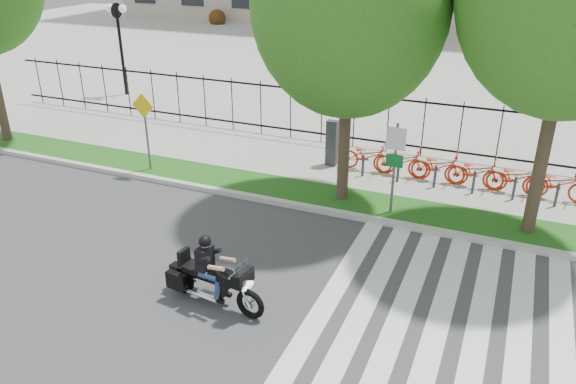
% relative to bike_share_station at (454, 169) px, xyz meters
% --- Properties ---
extents(ground, '(120.00, 120.00, 0.00)m').
position_rel_bike_share_station_xyz_m(ground, '(-3.75, -7.20, -0.63)').
color(ground, '#3B3B3D').
rests_on(ground, ground).
extents(curb, '(60.00, 0.20, 0.15)m').
position_rel_bike_share_station_xyz_m(curb, '(-3.75, -3.10, -0.55)').
color(curb, '#B0AEA6').
rests_on(curb, ground).
extents(grass_verge, '(60.00, 1.50, 0.15)m').
position_rel_bike_share_station_xyz_m(grass_verge, '(-3.75, -2.25, -0.55)').
color(grass_verge, '#1C4A12').
rests_on(grass_verge, ground).
extents(sidewalk, '(60.00, 3.50, 0.15)m').
position_rel_bike_share_station_xyz_m(sidewalk, '(-3.75, 0.25, -0.55)').
color(sidewalk, gray).
rests_on(sidewalk, ground).
extents(plaza, '(80.00, 34.00, 0.10)m').
position_rel_bike_share_station_xyz_m(plaza, '(-3.75, 17.80, -0.58)').
color(plaza, gray).
rests_on(plaza, ground).
extents(crosswalk_stripes, '(5.70, 8.00, 0.01)m').
position_rel_bike_share_station_xyz_m(crosswalk_stripes, '(1.08, -7.20, -0.62)').
color(crosswalk_stripes, silver).
rests_on(crosswalk_stripes, ground).
extents(iron_fence, '(30.00, 0.06, 2.00)m').
position_rel_bike_share_station_xyz_m(iron_fence, '(-3.75, 2.00, 0.52)').
color(iron_fence, black).
rests_on(iron_fence, sidewalk).
extents(lamp_post_left, '(1.06, 0.70, 4.25)m').
position_rel_bike_share_station_xyz_m(lamp_post_left, '(-15.75, 4.80, 2.58)').
color(lamp_post_left, black).
rests_on(lamp_post_left, ground).
extents(street_tree_1, '(5.00, 5.00, 8.18)m').
position_rel_bike_share_station_xyz_m(street_tree_1, '(-2.78, -2.25, 4.82)').
color(street_tree_1, '#39261F').
rests_on(street_tree_1, grass_verge).
extents(bike_share_station, '(7.78, 0.86, 1.50)m').
position_rel_bike_share_station_xyz_m(bike_share_station, '(0.00, 0.00, 0.00)').
color(bike_share_station, '#2D2D33').
rests_on(bike_share_station, sidewalk).
extents(sign_pole_regulatory, '(0.50, 0.09, 2.50)m').
position_rel_bike_share_station_xyz_m(sign_pole_regulatory, '(-1.28, -2.62, 1.11)').
color(sign_pole_regulatory, '#59595B').
rests_on(sign_pole_regulatory, grass_verge).
extents(sign_pole_warning, '(0.78, 0.09, 2.49)m').
position_rel_bike_share_station_xyz_m(sign_pole_warning, '(-9.09, -2.62, 1.11)').
color(sign_pole_warning, '#59595B').
rests_on(sign_pole_warning, grass_verge).
extents(motorcycle_rider, '(2.45, 0.85, 1.89)m').
position_rel_bike_share_station_xyz_m(motorcycle_rider, '(-3.71, -7.92, -0.00)').
color(motorcycle_rider, black).
rests_on(motorcycle_rider, ground).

